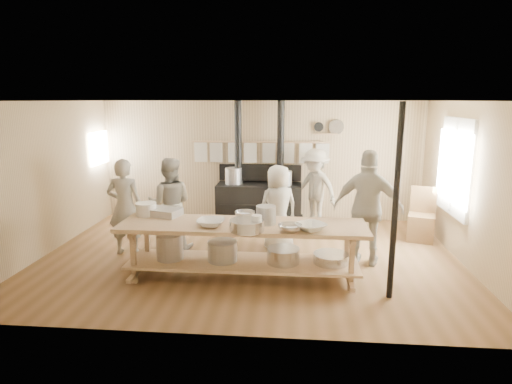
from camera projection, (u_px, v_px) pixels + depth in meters
The scene contains 24 objects.
ground at pixel (249, 257), 7.28m from camera, with size 7.00×7.00×0.00m, color brown.
room_shell at pixel (249, 162), 6.94m from camera, with size 7.00×7.00×7.00m.
window_right at pixel (456, 167), 7.25m from camera, with size 0.09×1.50×1.65m.
left_opening at pixel (99, 148), 9.19m from camera, with size 0.00×0.90×0.90m.
stove at pixel (259, 199), 9.23m from camera, with size 1.90×0.75×2.60m.
towel_rail at pixel (260, 150), 9.29m from camera, with size 3.00×0.04×0.47m.
back_wall_shelf at pixel (329, 129), 9.10m from camera, with size 0.63×0.14×0.32m.
prep_table at pixel (242, 245), 6.30m from camera, with size 3.60×0.90×0.85m.
support_post at pixel (396, 204), 5.51m from camera, with size 0.08×0.08×2.60m, color black.
cook_far_left at pixel (125, 207), 7.27m from camera, with size 0.61×0.40×1.66m, color #ABA697.
cook_left at pixel (170, 204), 7.54m from camera, with size 0.80×0.62×1.64m, color #ABA697.
cook_center at pixel (278, 207), 7.57m from camera, with size 0.74×0.48×1.51m, color #ABA697.
cook_right at pixel (368, 208), 6.77m from camera, with size 1.09×0.46×1.86m, color #ABA697.
cook_by_window at pixel (315, 188), 8.91m from camera, with size 1.05×0.61×1.63m, color #ABA697.
chair at pixel (421, 225), 8.09m from camera, with size 0.59×0.59×1.01m.
bowl_white_a at pixel (211, 223), 6.11m from camera, with size 0.39×0.39×0.10m, color white.
bowl_steel_a at pixel (245, 214), 6.54m from camera, with size 0.31×0.31×0.10m, color silver.
bowl_white_b at pixel (311, 227), 5.90m from camera, with size 0.40×0.40×0.10m, color white.
bowl_steel_b at pixel (290, 228), 5.83m from camera, with size 0.33×0.33×0.10m, color silver.
roasting_pan at pixel (164, 212), 6.64m from camera, with size 0.51×0.34×0.11m, color #B2B2B7.
mixing_bowl_large at pixel (247, 225), 5.88m from camera, with size 0.48×0.48×0.15m, color silver.
bucket_galv at pixel (266, 215), 6.19m from camera, with size 0.29×0.29×0.27m, color gray.
deep_bowl_enamel at pixel (146, 209), 6.66m from camera, with size 0.32×0.32×0.20m, color white.
pitcher at pixel (257, 223), 5.86m from camera, with size 0.14×0.14×0.22m, color white.
Camera 1 is at (0.73, -6.85, 2.62)m, focal length 30.00 mm.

